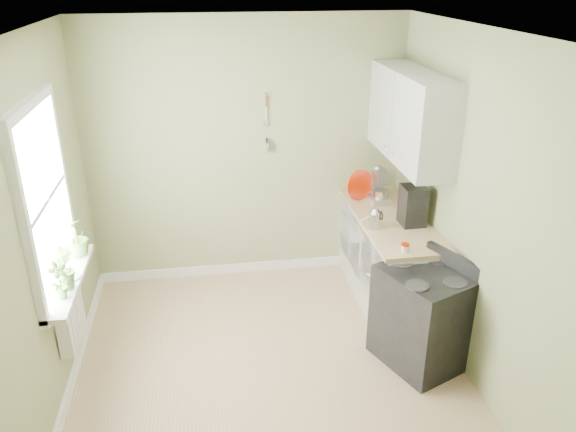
{
  "coord_description": "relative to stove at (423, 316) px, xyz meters",
  "views": [
    {
      "loc": [
        -0.43,
        -3.64,
        3.07
      ],
      "look_at": [
        0.22,
        0.55,
        1.19
      ],
      "focal_mm": 35.0,
      "sensor_mm": 36.0,
      "label": 1
    }
  ],
  "objects": [
    {
      "name": "floor",
      "position": [
        -1.28,
        -0.05,
        -0.44
      ],
      "size": [
        3.2,
        3.6,
        0.02
      ],
      "primitive_type": "cube",
      "color": "#A37F5A",
      "rests_on": "ground"
    },
    {
      "name": "ceiling",
      "position": [
        -1.28,
        -0.05,
        2.28
      ],
      "size": [
        3.2,
        3.6,
        0.02
      ],
      "primitive_type": "cube",
      "color": "white",
      "rests_on": "wall_back"
    },
    {
      "name": "wall_back",
      "position": [
        -1.28,
        1.76,
        0.92
      ],
      "size": [
        3.2,
        0.02,
        2.7
      ],
      "primitive_type": "cube",
      "color": "#8F9566",
      "rests_on": "floor"
    },
    {
      "name": "wall_left",
      "position": [
        -2.89,
        -0.05,
        0.92
      ],
      "size": [
        0.02,
        3.6,
        2.7
      ],
      "primitive_type": "cube",
      "color": "#8F9566",
      "rests_on": "floor"
    },
    {
      "name": "wall_right",
      "position": [
        0.33,
        -0.05,
        0.92
      ],
      "size": [
        0.02,
        3.6,
        2.7
      ],
      "primitive_type": "cube",
      "color": "#8F9566",
      "rests_on": "floor"
    },
    {
      "name": "base_cabinets",
      "position": [
        0.02,
        0.95,
        0.01
      ],
      "size": [
        0.6,
        1.6,
        0.87
      ],
      "primitive_type": "cube",
      "color": "silver",
      "rests_on": "floor"
    },
    {
      "name": "countertop",
      "position": [
        0.01,
        0.95,
        0.46
      ],
      "size": [
        0.64,
        1.6,
        0.04
      ],
      "primitive_type": "cube",
      "color": "tan",
      "rests_on": "base_cabinets"
    },
    {
      "name": "upper_cabinets",
      "position": [
        0.15,
        1.05,
        1.42
      ],
      "size": [
        0.35,
        1.4,
        0.8
      ],
      "primitive_type": "cube",
      "color": "silver",
      "rests_on": "wall_right"
    },
    {
      "name": "window",
      "position": [
        -2.86,
        0.25,
        1.12
      ],
      "size": [
        0.06,
        1.14,
        1.44
      ],
      "color": "white",
      "rests_on": "wall_left"
    },
    {
      "name": "window_sill",
      "position": [
        -2.79,
        0.25,
        0.45
      ],
      "size": [
        0.18,
        1.14,
        0.04
      ],
      "primitive_type": "cube",
      "color": "white",
      "rests_on": "wall_left"
    },
    {
      "name": "radiator",
      "position": [
        -2.82,
        0.2,
        0.12
      ],
      "size": [
        0.12,
        0.5,
        0.35
      ],
      "primitive_type": "cube",
      "color": "white",
      "rests_on": "wall_left"
    },
    {
      "name": "wall_utensils",
      "position": [
        -1.08,
        1.73,
        1.14
      ],
      "size": [
        0.02,
        0.14,
        0.58
      ],
      "color": "tan",
      "rests_on": "wall_back"
    },
    {
      "name": "stove",
      "position": [
        0.0,
        0.0,
        0.0
      ],
      "size": [
        0.85,
        0.86,
        0.96
      ],
      "color": "black",
      "rests_on": "floor"
    },
    {
      "name": "stand_mixer",
      "position": [
        0.01,
        1.36,
        0.63
      ],
      "size": [
        0.19,
        0.31,
        0.35
      ],
      "color": "#B2B2B7",
      "rests_on": "countertop"
    },
    {
      "name": "kettle",
      "position": [
        -0.23,
        0.74,
        0.58
      ],
      "size": [
        0.19,
        0.11,
        0.19
      ],
      "color": "silver",
      "rests_on": "countertop"
    },
    {
      "name": "coffee_maker",
      "position": [
        0.14,
        0.78,
        0.65
      ],
      "size": [
        0.21,
        0.23,
        0.37
      ],
      "color": "black",
      "rests_on": "countertop"
    },
    {
      "name": "red_tray",
      "position": [
        -0.17,
        1.43,
        0.64
      ],
      "size": [
        0.31,
        0.17,
        0.31
      ],
      "primitive_type": "cylinder",
      "rotation": [
        1.45,
        0.0,
        0.39
      ],
      "color": "#A11900",
      "rests_on": "countertop"
    },
    {
      "name": "jar",
      "position": [
        -0.11,
        0.25,
        0.52
      ],
      "size": [
        0.07,
        0.07,
        0.08
      ],
      "color": "beige",
      "rests_on": "countertop"
    },
    {
      "name": "plant_a",
      "position": [
        -2.78,
        -0.05,
        0.62
      ],
      "size": [
        0.18,
        0.19,
        0.29
      ],
      "primitive_type": "imported",
      "rotation": [
        0.0,
        0.0,
        0.86
      ],
      "color": "#46702D",
      "rests_on": "window_sill"
    },
    {
      "name": "plant_b",
      "position": [
        -2.78,
        0.11,
        0.63
      ],
      "size": [
        0.23,
        0.23,
        0.32
      ],
      "primitive_type": "imported",
      "rotation": [
        0.0,
        0.0,
        2.35
      ],
      "color": "#46702D",
      "rests_on": "window_sill"
    },
    {
      "name": "plant_c",
      "position": [
        -2.78,
        0.64,
        0.64
      ],
      "size": [
        0.25,
        0.25,
        0.33
      ],
      "primitive_type": "imported",
      "rotation": [
        0.0,
        0.0,
        4.26
      ],
      "color": "#46702D",
      "rests_on": "window_sill"
    }
  ]
}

